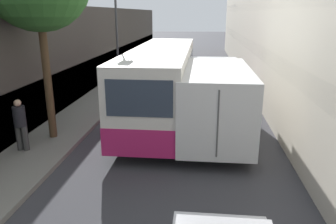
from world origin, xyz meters
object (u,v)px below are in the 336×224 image
object	(u,v)px
box_truck	(214,95)
pedestrian	(20,123)
bus	(162,81)
street_lamp	(116,4)

from	to	relation	value
box_truck	pedestrian	world-z (taller)	box_truck
bus	street_lamp	bearing A→B (deg)	130.58
box_truck	street_lamp	xyz separation A→B (m)	(-5.19, 5.37, 3.58)
bus	box_truck	xyz separation A→B (m)	(2.28, -1.98, -0.13)
bus	street_lamp	distance (m)	5.64
bus	pedestrian	bearing A→B (deg)	-131.34
bus	street_lamp	world-z (taller)	street_lamp
bus	pedestrian	size ratio (longest dim) A/B	6.29
pedestrian	street_lamp	xyz separation A→B (m)	(1.32, 8.20, 4.02)
bus	street_lamp	size ratio (longest dim) A/B	1.55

